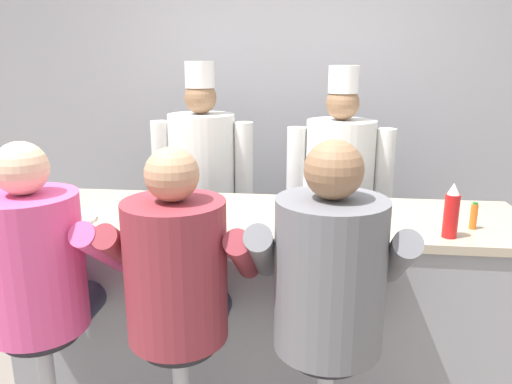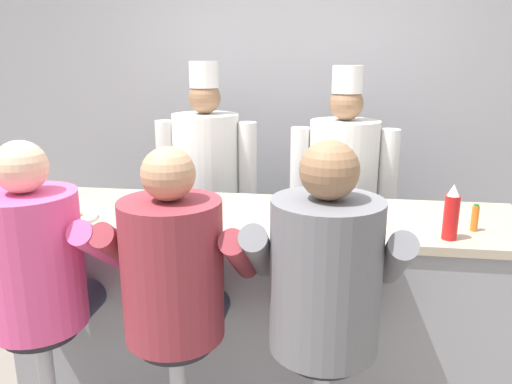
{
  "view_description": "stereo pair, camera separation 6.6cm",
  "coord_description": "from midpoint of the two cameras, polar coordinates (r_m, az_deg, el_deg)",
  "views": [
    {
      "loc": [
        0.23,
        -2.04,
        1.8
      ],
      "look_at": [
        -0.05,
        0.33,
        1.16
      ],
      "focal_mm": 35.0,
      "sensor_mm": 36.0,
      "label": 1
    },
    {
      "loc": [
        0.29,
        -2.03,
        1.8
      ],
      "look_at": [
        -0.05,
        0.33,
        1.16
      ],
      "focal_mm": 35.0,
      "sensor_mm": 36.0,
      "label": 2
    }
  ],
  "objects": [
    {
      "name": "cook_in_whites_near",
      "position": [
        3.44,
        -5.11,
        1.21
      ],
      "size": [
        0.7,
        0.45,
        1.78
      ],
      "color": "#232328",
      "rests_on": "ground_plane"
    },
    {
      "name": "mustard_bottle_yellow",
      "position": [
        2.31,
        9.73,
        -1.68
      ],
      "size": [
        0.06,
        0.06,
        0.22
      ],
      "color": "yellow",
      "rests_on": "diner_counter"
    },
    {
      "name": "diner_seated_pink",
      "position": [
        2.31,
        -22.87,
        -7.85
      ],
      "size": [
        0.62,
        0.62,
        1.49
      ],
      "color": "#B2B5BA",
      "rests_on": "ground_plane"
    },
    {
      "name": "ketchup_bottle_red",
      "position": [
        2.31,
        22.19,
        -2.32
      ],
      "size": [
        0.06,
        0.06,
        0.25
      ],
      "color": "red",
      "rests_on": "diner_counter"
    },
    {
      "name": "diner_counter",
      "position": [
        2.73,
        1.88,
        -12.89
      ],
      "size": [
        2.56,
        0.73,
        1.04
      ],
      "color": "gray",
      "rests_on": "ground_plane"
    },
    {
      "name": "cook_in_whites_far",
      "position": [
        3.29,
        10.41,
        0.14
      ],
      "size": [
        0.69,
        0.44,
        1.76
      ],
      "color": "#232328",
      "rests_on": "ground_plane"
    },
    {
      "name": "wall_back",
      "position": [
        3.83,
        4.36,
        8.29
      ],
      "size": [
        10.0,
        0.06,
        2.7
      ],
      "color": "#99999E",
      "rests_on": "ground_plane"
    },
    {
      "name": "breakfast_plate",
      "position": [
        2.58,
        -19.6,
        -2.66
      ],
      "size": [
        0.24,
        0.24,
        0.05
      ],
      "color": "white",
      "rests_on": "diner_counter"
    },
    {
      "name": "coffee_mug_tan",
      "position": [
        2.66,
        -8.74,
        -0.77
      ],
      "size": [
        0.12,
        0.08,
        0.09
      ],
      "color": "beige",
      "rests_on": "diner_counter"
    },
    {
      "name": "diner_seated_grey",
      "position": [
        2.0,
        8.84,
        -10.04
      ],
      "size": [
        0.65,
        0.64,
        1.52
      ],
      "color": "#B2B5BA",
      "rests_on": "ground_plane"
    },
    {
      "name": "hot_sauce_bottle_orange",
      "position": [
        2.48,
        24.44,
        -2.72
      ],
      "size": [
        0.03,
        0.03,
        0.13
      ],
      "color": "orange",
      "rests_on": "diner_counter"
    },
    {
      "name": "water_pitcher_clear",
      "position": [
        2.69,
        7.61,
        0.87
      ],
      "size": [
        0.15,
        0.13,
        0.21
      ],
      "color": "silver",
      "rests_on": "diner_counter"
    },
    {
      "name": "diner_seated_maroon",
      "position": [
        2.08,
        -8.25,
        -9.49
      ],
      "size": [
        0.62,
        0.61,
        1.48
      ],
      "color": "#B2B5BA",
      "rests_on": "ground_plane"
    },
    {
      "name": "cereal_bowl",
      "position": [
        2.58,
        5.52,
        -1.6
      ],
      "size": [
        0.14,
        0.14,
        0.05
      ],
      "color": "white",
      "rests_on": "diner_counter"
    }
  ]
}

